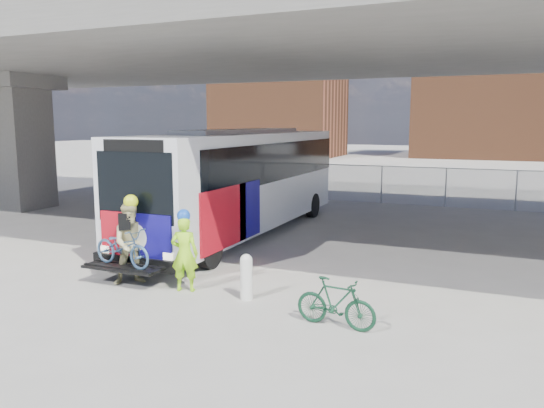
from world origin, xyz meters
The scene contains 9 objects.
ground centered at (0.00, 0.00, 0.00)m, with size 160.00×160.00×0.00m, color #9E9991.
bus centered at (-2.00, 2.80, 2.11)m, with size 2.67×13.01×3.69m.
overpass centered at (0.00, 4.00, 6.54)m, with size 40.00×16.00×7.95m.
chainlink_fence centered at (0.00, 12.00, 1.42)m, with size 30.00×0.06×30.00m.
brick_buildings centered at (1.23, 48.23, 5.42)m, with size 54.00×22.00×12.00m.
bollard centered at (1.19, -3.52, 0.56)m, with size 0.27×0.27×1.04m.
cyclist_hivis centered at (-0.41, -3.52, 0.94)m, with size 0.74×0.58×1.94m.
cyclist_tan centered at (-1.89, -3.52, 1.04)m, with size 1.24×1.22×2.21m.
bike_parked centered at (3.48, -4.31, 0.49)m, with size 0.46×1.63×0.98m, color #143F28.
Camera 1 is at (6.19, -13.76, 3.91)m, focal length 35.00 mm.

